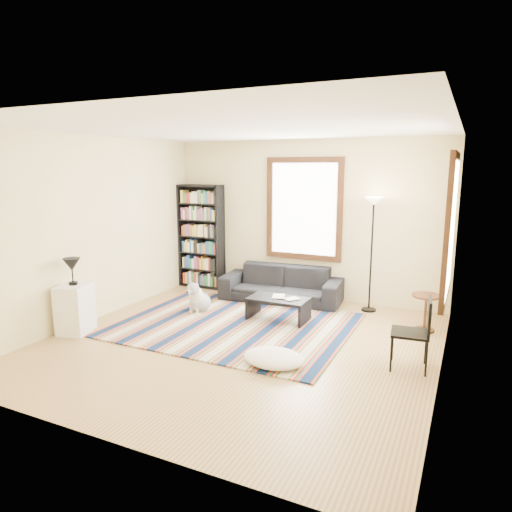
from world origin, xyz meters
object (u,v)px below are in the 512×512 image
at_px(floor_cushion, 274,358).
at_px(folding_chair, 410,333).
at_px(bookshelf, 201,236).
at_px(white_cabinet, 75,309).
at_px(coffee_table, 278,309).
at_px(sofa, 281,284).
at_px(dog, 200,296).
at_px(floor_lamp, 371,255).
at_px(side_table, 425,313).

relative_size(floor_cushion, folding_chair, 0.87).
xyz_separation_m(bookshelf, white_cabinet, (-0.25, -2.97, -0.65)).
xyz_separation_m(bookshelf, coffee_table, (2.16, -1.26, -0.82)).
relative_size(sofa, dog, 4.04).
xyz_separation_m(bookshelf, dog, (0.85, -1.42, -0.74)).
height_order(floor_cushion, white_cabinet, white_cabinet).
bearing_deg(dog, folding_chair, -7.81).
bearing_deg(coffee_table, floor_cushion, -69.23).
relative_size(bookshelf, coffee_table, 2.22).
relative_size(bookshelf, floor_cushion, 2.67).
bearing_deg(floor_lamp, white_cabinet, -141.92).
bearing_deg(sofa, white_cabinet, -132.32).
height_order(sofa, bookshelf, bookshelf).
relative_size(coffee_table, side_table, 1.67).
distance_m(sofa, bookshelf, 1.95).
height_order(floor_cushion, dog, dog).
bearing_deg(sofa, floor_cushion, -74.62).
relative_size(floor_cushion, floor_lamp, 0.40).
xyz_separation_m(floor_lamp, side_table, (0.92, -0.62, -0.66)).
xyz_separation_m(sofa, bookshelf, (-1.81, 0.27, 0.69)).
distance_m(bookshelf, white_cabinet, 3.05).
height_order(floor_cushion, folding_chair, folding_chair).
relative_size(side_table, dog, 1.04).
distance_m(floor_cushion, folding_chair, 1.61).
xyz_separation_m(bookshelf, folding_chair, (4.20, -2.18, -0.57)).
distance_m(coffee_table, dog, 1.33).
bearing_deg(coffee_table, bookshelf, 149.76).
distance_m(folding_chair, white_cabinet, 4.52).
bearing_deg(sofa, bookshelf, 166.48).
height_order(coffee_table, floor_cushion, coffee_table).
bearing_deg(dog, sofa, 55.12).
bearing_deg(folding_chair, coffee_table, 149.21).
bearing_deg(side_table, coffee_table, -167.25).
bearing_deg(floor_lamp, dog, -153.30).
bearing_deg(floor_cushion, coffee_table, 110.77).
distance_m(folding_chair, dog, 3.44).
xyz_separation_m(folding_chair, white_cabinet, (-4.45, -0.79, -0.08)).
height_order(folding_chair, white_cabinet, folding_chair).
relative_size(floor_cushion, white_cabinet, 1.07).
relative_size(sofa, white_cabinet, 2.99).
bearing_deg(bookshelf, folding_chair, -27.48).
distance_m(sofa, white_cabinet, 3.40).
xyz_separation_m(floor_cushion, folding_chair, (1.45, 0.62, 0.34)).
relative_size(sofa, floor_lamp, 1.13).
height_order(coffee_table, folding_chair, folding_chair).
xyz_separation_m(sofa, folding_chair, (2.39, -1.91, 0.12)).
height_order(sofa, dog, sofa).
relative_size(coffee_table, dog, 1.74).
relative_size(floor_lamp, dog, 3.59).
relative_size(sofa, bookshelf, 1.05).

